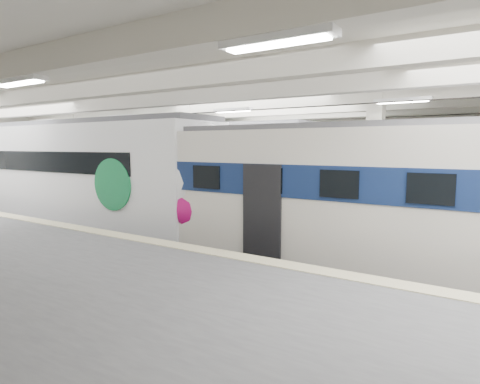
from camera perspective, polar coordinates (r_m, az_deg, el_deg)
The scene contains 4 objects.
station_hall at distance 12.33m, azimuth -10.69°, elevation 4.80°, with size 36.00×24.00×5.75m.
modern_emu at distance 17.31m, azimuth -18.96°, elevation 1.84°, with size 14.48×2.99×4.64m.
older_rer at distance 11.01m, azimuth 21.02°, elevation -1.16°, with size 12.63×2.79×4.20m.
far_train at distance 21.68m, azimuth -8.86°, elevation 3.38°, with size 14.90×3.59×4.69m.
Camera 1 is at (8.47, -10.70, 3.60)m, focal length 30.00 mm.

